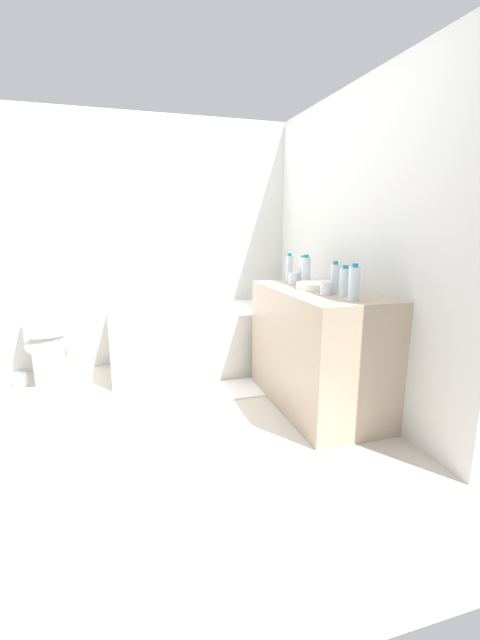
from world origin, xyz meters
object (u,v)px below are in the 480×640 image
at_px(water_bottle_3, 303,271).
at_px(water_bottle_1, 345,282).
at_px(bathtub, 205,337).
at_px(water_bottle_2, 289,268).
at_px(toilet_paper_roll, 20,380).
at_px(toilet, 48,344).
at_px(sink_basin, 317,286).
at_px(water_bottle_5, 335,278).
at_px(water_bottle_4, 306,271).
at_px(water_bottle_0, 354,283).
at_px(sink_faucet, 338,284).
at_px(drinking_glass_0, 326,288).
at_px(drinking_glass_1, 293,278).
at_px(bath_mat, 245,388).

bearing_deg(water_bottle_3, water_bottle_1, -91.41).
height_order(bathtub, water_bottle_3, bathtub).
height_order(water_bottle_2, toilet_paper_roll, water_bottle_2).
bearing_deg(toilet, water_bottle_1, 52.61).
bearing_deg(water_bottle_2, sink_basin, -86.46).
height_order(sink_basin, water_bottle_1, water_bottle_1).
height_order(bathtub, water_bottle_5, bathtub).
bearing_deg(toilet, water_bottle_4, 64.67).
distance_m(toilet, water_bottle_0, 2.55).
relative_size(sink_faucet, water_bottle_1, 0.76).
bearing_deg(sink_faucet, water_bottle_4, 127.10).
relative_size(water_bottle_3, toilet_paper_roll, 1.97).
height_order(water_bottle_0, water_bottle_2, water_bottle_2).
xyz_separation_m(bathtub, water_bottle_4, (0.62, -0.80, 0.68)).
relative_size(sink_basin, water_bottle_1, 1.44).
bearing_deg(drinking_glass_0, sink_basin, 76.38).
relative_size(toilet, drinking_glass_1, 7.43).
distance_m(sink_basin, water_bottle_2, 0.44).
bearing_deg(sink_faucet, drinking_glass_1, 129.00).
xyz_separation_m(sink_faucet, water_bottle_1, (-0.15, -0.34, 0.07)).
bearing_deg(bathtub, sink_basin, -59.23).
xyz_separation_m(bathtub, sink_faucet, (0.78, -1.01, 0.60)).
relative_size(water_bottle_0, drinking_glass_1, 2.43).
relative_size(bathtub, water_bottle_5, 7.87).
bearing_deg(toilet, drinking_glass_1, 65.73).
xyz_separation_m(water_bottle_0, water_bottle_4, (0.02, 0.69, 0.00)).
xyz_separation_m(water_bottle_3, water_bottle_4, (-0.02, -0.09, 0.01)).
distance_m(water_bottle_0, bath_mat, 1.38).
bearing_deg(toilet, sink_basin, 59.45).
bearing_deg(water_bottle_5, water_bottle_0, -95.41).
height_order(water_bottle_5, drinking_glass_1, water_bottle_5).
distance_m(toilet, drinking_glass_0, 2.35).
xyz_separation_m(water_bottle_1, water_bottle_5, (0.00, 0.13, 0.01)).
xyz_separation_m(water_bottle_3, bath_mat, (-0.44, 0.11, -0.97)).
height_order(sink_faucet, water_bottle_5, water_bottle_5).
height_order(toilet, sink_basin, sink_basin).
bearing_deg(water_bottle_0, bathtub, 111.88).
bearing_deg(sink_basin, toilet, 151.90).
bearing_deg(bathtub, water_bottle_5, -62.86).
bearing_deg(drinking_glass_1, drinking_glass_0, -90.45).
height_order(toilet, water_bottle_2, water_bottle_2).
height_order(bathtub, bath_mat, bathtub).
relative_size(water_bottle_2, toilet_paper_roll, 2.09).
bearing_deg(water_bottle_4, water_bottle_0, -91.45).
bearing_deg(drinking_glass_1, sink_basin, -79.32).
xyz_separation_m(water_bottle_0, water_bottle_1, (0.02, 0.15, -0.01)).
height_order(sink_basin, bath_mat, sink_basin).
height_order(toilet, water_bottle_4, water_bottle_4).
distance_m(water_bottle_1, bath_mat, 1.29).
relative_size(water_bottle_2, water_bottle_5, 1.07).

